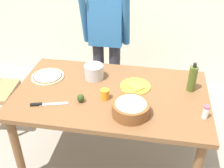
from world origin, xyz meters
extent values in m
plane|color=gray|center=(0.00, 0.00, 0.00)|extent=(8.00, 8.00, 0.00)
cube|color=brown|center=(0.00, 0.00, 0.74)|extent=(1.60, 0.96, 0.04)
cylinder|color=brown|center=(-0.72, -0.40, 0.36)|extent=(0.07, 0.07, 0.72)
cylinder|color=brown|center=(-0.72, 0.40, 0.36)|extent=(0.07, 0.07, 0.72)
cylinder|color=brown|center=(0.72, 0.40, 0.36)|extent=(0.07, 0.07, 0.72)
cylinder|color=#2D2D38|center=(-0.27, 0.76, 0.42)|extent=(0.12, 0.12, 0.85)
cylinder|color=#2D2D38|center=(-0.09, 0.76, 0.42)|extent=(0.12, 0.12, 0.85)
cube|color=#2D6BAD|center=(-0.18, 0.76, 1.12)|extent=(0.34, 0.20, 0.55)
cylinder|color=#2D6BAD|center=(-0.39, 0.71, 1.12)|extent=(0.07, 0.21, 0.55)
cylinder|color=#2D6BAD|center=(0.03, 0.71, 1.12)|extent=(0.07, 0.21, 0.55)
cylinder|color=#A37A4C|center=(-1.07, 0.07, 0.23)|extent=(0.04, 0.04, 0.45)
cylinder|color=#A37A4C|center=(-1.10, 0.41, 0.23)|extent=(0.04, 0.04, 0.45)
cylinder|color=beige|center=(-0.61, 0.14, 0.77)|extent=(0.29, 0.29, 0.01)
cylinder|color=#B22D1E|center=(-0.61, 0.14, 0.77)|extent=(0.26, 0.26, 0.00)
cylinder|color=beige|center=(-0.61, 0.14, 0.78)|extent=(0.24, 0.24, 0.00)
cylinder|color=gold|center=(0.19, 0.12, 0.77)|extent=(0.26, 0.26, 0.01)
cube|color=#CC8438|center=(0.19, 0.10, 0.78)|extent=(0.17, 0.17, 0.01)
cylinder|color=brown|center=(0.19, -0.26, 0.81)|extent=(0.28, 0.28, 0.10)
ellipsoid|color=beige|center=(0.19, -0.26, 0.85)|extent=(0.25, 0.25, 0.05)
cylinder|color=#47561E|center=(0.65, 0.15, 0.87)|extent=(0.07, 0.07, 0.22)
cylinder|color=black|center=(0.65, 0.15, 1.00)|extent=(0.03, 0.03, 0.04)
cylinder|color=#B7B7BC|center=(-0.19, 0.20, 0.82)|extent=(0.17, 0.17, 0.12)
torus|color=#A5A5AD|center=(-0.19, 0.20, 0.88)|extent=(0.17, 0.17, 0.01)
cylinder|color=orange|center=(-0.03, -0.10, 0.80)|extent=(0.07, 0.07, 0.08)
cylinder|color=white|center=(0.73, -0.20, 0.81)|extent=(0.04, 0.04, 0.09)
cylinder|color=#D84C66|center=(0.73, -0.20, 0.86)|extent=(0.04, 0.04, 0.02)
cube|color=silver|center=(-0.41, -0.24, 0.76)|extent=(0.22, 0.08, 0.01)
cube|color=black|center=(-0.54, -0.28, 0.77)|extent=(0.09, 0.05, 0.02)
ellipsoid|color=#2D4219|center=(-0.21, -0.17, 0.80)|extent=(0.06, 0.06, 0.07)
camera|label=1|loc=(0.33, -1.86, 2.07)|focal=44.29mm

